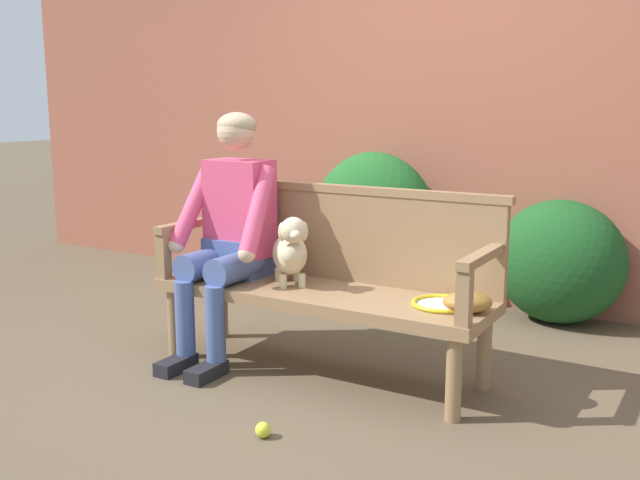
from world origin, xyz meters
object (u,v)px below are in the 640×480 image
at_px(garden_bench, 320,300).
at_px(dog_on_bench, 291,250).
at_px(tennis_racket, 446,302).
at_px(baseball_glove, 468,302).
at_px(person_seated, 230,227).
at_px(tennis_ball, 263,430).

bearing_deg(garden_bench, dog_on_bench, -174.28).
xyz_separation_m(dog_on_bench, tennis_racket, (0.81, 0.07, -0.17)).
bearing_deg(dog_on_bench, tennis_racket, 4.81).
relative_size(garden_bench, baseball_glove, 7.91).
distance_m(person_seated, tennis_ball, 1.24).
relative_size(person_seated, baseball_glove, 5.96).
distance_m(tennis_racket, tennis_ball, 1.03).
xyz_separation_m(garden_bench, dog_on_bench, (-0.16, -0.02, 0.24)).
xyz_separation_m(dog_on_bench, tennis_ball, (0.34, -0.74, -0.59)).
xyz_separation_m(person_seated, tennis_ball, (0.72, -0.74, -0.68)).
relative_size(dog_on_bench, tennis_racket, 0.63).
bearing_deg(dog_on_bench, baseball_glove, 0.13).
distance_m(person_seated, tennis_racket, 1.22).
distance_m(person_seated, baseball_glove, 1.34).
relative_size(tennis_racket, tennis_ball, 8.82).
relative_size(garden_bench, tennis_racket, 2.99).
height_order(baseball_glove, tennis_ball, baseball_glove).
relative_size(person_seated, dog_on_bench, 3.56).
distance_m(tennis_racket, baseball_glove, 0.14).
bearing_deg(dog_on_bench, garden_bench, 5.72).
xyz_separation_m(dog_on_bench, baseball_glove, (0.94, 0.00, -0.14)).
bearing_deg(tennis_ball, tennis_racket, 59.57).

